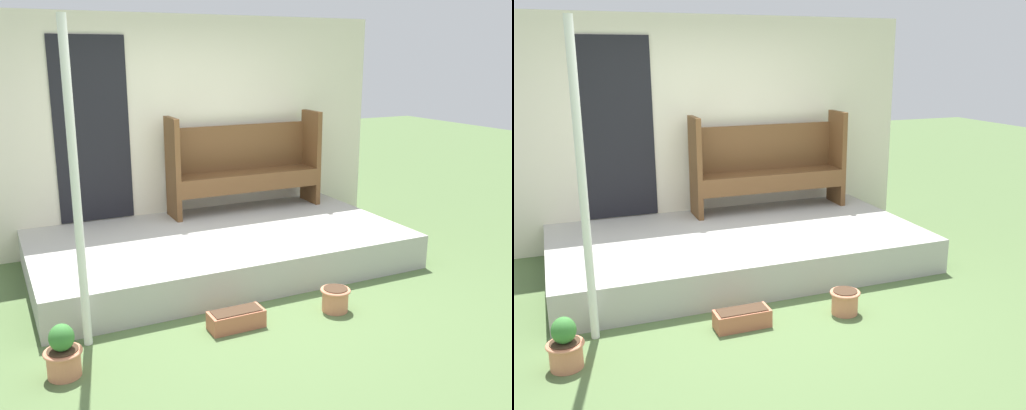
{
  "view_description": "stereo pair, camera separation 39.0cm",
  "coord_description": "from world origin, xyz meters",
  "views": [
    {
      "loc": [
        -2.01,
        -4.25,
        2.17
      ],
      "look_at": [
        0.23,
        0.36,
        0.81
      ],
      "focal_mm": 40.0,
      "sensor_mm": 36.0,
      "label": 1
    },
    {
      "loc": [
        -1.65,
        -4.4,
        2.17
      ],
      "look_at": [
        0.23,
        0.36,
        0.81
      ],
      "focal_mm": 40.0,
      "sensor_mm": 36.0,
      "label": 2
    }
  ],
  "objects": [
    {
      "name": "house_wall",
      "position": [
        0.09,
        2.09,
        1.3
      ],
      "size": [
        5.0,
        0.08,
        2.6
      ],
      "color": "beige",
      "rests_on": "ground_plane"
    },
    {
      "name": "flower_pot_middle",
      "position": [
        0.61,
        -0.44,
        0.12
      ],
      "size": [
        0.26,
        0.26,
        0.21
      ],
      "color": "tan",
      "rests_on": "ground_plane"
    },
    {
      "name": "planter_box_rect",
      "position": [
        -0.3,
        -0.36,
        0.08
      ],
      "size": [
        0.46,
        0.2,
        0.16
      ],
      "color": "#B76647",
      "rests_on": "ground_plane"
    },
    {
      "name": "porch_slab",
      "position": [
        0.13,
        1.03,
        0.18
      ],
      "size": [
        3.8,
        2.06,
        0.36
      ],
      "color": "#B2AFA8",
      "rests_on": "ground_plane"
    },
    {
      "name": "flower_pot_left",
      "position": [
        -1.66,
        -0.5,
        0.17
      ],
      "size": [
        0.27,
        0.27,
        0.39
      ],
      "color": "tan",
      "rests_on": "ground_plane"
    },
    {
      "name": "ground_plane",
      "position": [
        0.0,
        0.0,
        0.0
      ],
      "size": [
        24.0,
        24.0,
        0.0
      ],
      "primitive_type": "plane",
      "color": "#516B3D"
    },
    {
      "name": "bench",
      "position": [
        0.79,
        1.81,
        0.93
      ],
      "size": [
        1.85,
        0.41,
        1.14
      ],
      "rotation": [
        0.0,
        0.0,
        -0.01
      ],
      "color": "brown",
      "rests_on": "porch_slab"
    },
    {
      "name": "support_post",
      "position": [
        -1.43,
        -0.1,
        1.22
      ],
      "size": [
        0.06,
        0.06,
        2.44
      ],
      "color": "white",
      "rests_on": "ground_plane"
    }
  ]
}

